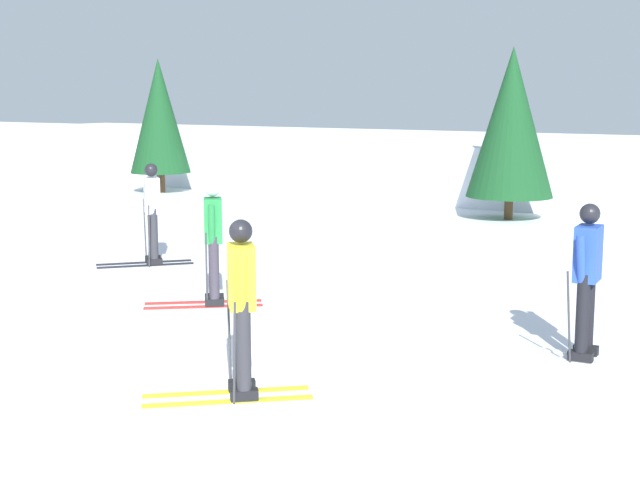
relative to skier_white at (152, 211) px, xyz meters
The scene contains 8 objects.
ground_plane 7.10m from the skier_white, 56.27° to the right, with size 120.00×120.00×0.00m, color silver.
far_snow_ridge 14.30m from the skier_white, 74.12° to the left, with size 80.00×7.81×1.52m, color silver.
skier_white is the anchor object (origin of this frame).
skier_yellow 7.13m from the skier_white, 40.71° to the right, with size 1.44×1.34×1.71m.
skier_green 3.30m from the skier_white, 33.08° to the right, with size 1.47×1.30×1.71m.
skier_blue 7.96m from the skier_white, 12.12° to the right, with size 1.62×1.00×1.71m.
conifer_far_left 9.16m from the skier_white, 70.02° to the left, with size 1.97×1.97×3.91m.
conifer_far_centre 11.51m from the skier_white, 131.39° to the left, with size 1.74×1.74×3.87m.
Camera 1 is at (6.55, -5.41, 2.86)m, focal length 50.91 mm.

